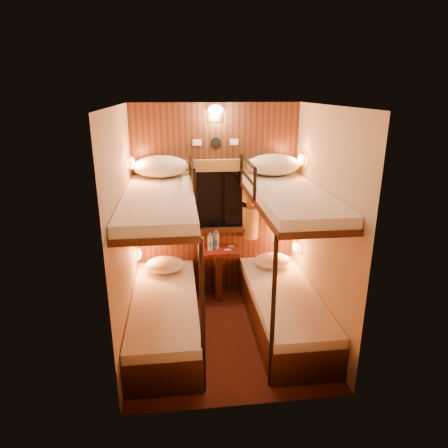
{
  "coord_description": "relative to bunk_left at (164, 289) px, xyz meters",
  "views": [
    {
      "loc": [
        -0.46,
        -3.72,
        2.54
      ],
      "look_at": [
        -0.0,
        0.15,
        1.22
      ],
      "focal_mm": 32.0,
      "sensor_mm": 36.0,
      "label": 1
    }
  ],
  "objects": [
    {
      "name": "reading_lamps",
      "position": [
        0.65,
        0.63,
        0.68
      ],
      "size": [
        2.0,
        0.2,
        1.25
      ],
      "color": "orange",
      "rests_on": "wall_left"
    },
    {
      "name": "floor",
      "position": [
        0.65,
        -0.07,
        -0.56
      ],
      "size": [
        2.1,
        2.1,
        0.0
      ],
      "primitive_type": "plane",
      "color": "#3C1810",
      "rests_on": "ground"
    },
    {
      "name": "wall_right",
      "position": [
        1.65,
        -0.07,
        0.64
      ],
      "size": [
        0.0,
        2.4,
        2.4
      ],
      "primitive_type": "plane",
      "rotation": [
        1.57,
        0.0,
        -1.57
      ],
      "color": "#C6B293",
      "rests_on": "floor"
    },
    {
      "name": "wall_front",
      "position": [
        0.65,
        -1.12,
        0.64
      ],
      "size": [
        2.4,
        0.0,
        2.4
      ],
      "primitive_type": "plane",
      "rotation": [
        -1.57,
        0.0,
        0.0
      ],
      "color": "#C6B293",
      "rests_on": "floor"
    },
    {
      "name": "pillow_upper_left",
      "position": [
        -0.0,
        0.76,
        1.15
      ],
      "size": [
        0.62,
        0.45,
        0.24
      ],
      "primitive_type": "ellipsoid",
      "color": "silver",
      "rests_on": "bunk_left"
    },
    {
      "name": "table",
      "position": [
        0.65,
        0.78,
        -0.14
      ],
      "size": [
        0.5,
        0.34,
        0.66
      ],
      "color": "#5D1815",
      "rests_on": "floor"
    },
    {
      "name": "curtains",
      "position": [
        0.65,
        0.9,
        0.71
      ],
      "size": [
        1.1,
        0.22,
        1.0
      ],
      "color": "brown",
      "rests_on": "back_panel"
    },
    {
      "name": "ceiling",
      "position": [
        0.65,
        -0.07,
        1.84
      ],
      "size": [
        2.1,
        2.1,
        0.0
      ],
      "primitive_type": "plane",
      "rotation": [
        3.14,
        0.0,
        0.0
      ],
      "color": "silver",
      "rests_on": "wall_back"
    },
    {
      "name": "pillow_lower_left",
      "position": [
        -0.0,
        0.62,
        -0.01
      ],
      "size": [
        0.47,
        0.34,
        0.18
      ],
      "primitive_type": "ellipsoid",
      "color": "silver",
      "rests_on": "bunk_left"
    },
    {
      "name": "pillow_lower_right",
      "position": [
        1.3,
        0.61,
        -0.02
      ],
      "size": [
        0.44,
        0.32,
        0.17
      ],
      "primitive_type": "ellipsoid",
      "color": "silver",
      "rests_on": "bunk_right"
    },
    {
      "name": "sachet_b",
      "position": [
        0.83,
        0.87,
        0.09
      ],
      "size": [
        0.08,
        0.07,
        0.01
      ],
      "primitive_type": "cube",
      "rotation": [
        0.0,
        0.0,
        -0.17
      ],
      "color": "silver",
      "rests_on": "table"
    },
    {
      "name": "bottle_left",
      "position": [
        0.56,
        0.77,
        0.19
      ],
      "size": [
        0.07,
        0.07,
        0.23
      ],
      "rotation": [
        0.0,
        0.0,
        -0.18
      ],
      "color": "#99BFE5",
      "rests_on": "table"
    },
    {
      "name": "pillow_upper_right",
      "position": [
        1.3,
        0.72,
        1.15
      ],
      "size": [
        0.62,
        0.44,
        0.24
      ],
      "primitive_type": "ellipsoid",
      "color": "silver",
      "rests_on": "bunk_right"
    },
    {
      "name": "back_panel",
      "position": [
        0.65,
        0.97,
        0.64
      ],
      "size": [
        2.0,
        0.03,
        2.4
      ],
      "primitive_type": "cube",
      "color": "black",
      "rests_on": "floor"
    },
    {
      "name": "bottle_right",
      "position": [
        0.63,
        0.81,
        0.19
      ],
      "size": [
        0.07,
        0.07,
        0.24
      ],
      "rotation": [
        0.0,
        0.0,
        0.25
      ],
      "color": "#99BFE5",
      "rests_on": "table"
    },
    {
      "name": "back_fixtures",
      "position": [
        0.65,
        0.93,
        1.69
      ],
      "size": [
        0.54,
        0.09,
        0.48
      ],
      "color": "black",
      "rests_on": "back_panel"
    },
    {
      "name": "sachet_a",
      "position": [
        0.77,
        0.75,
        0.09
      ],
      "size": [
        0.09,
        0.07,
        0.01
      ],
      "primitive_type": "cube",
      "rotation": [
        0.0,
        0.0,
        0.16
      ],
      "color": "silver",
      "rests_on": "table"
    },
    {
      "name": "bunk_right",
      "position": [
        1.3,
        0.0,
        0.0
      ],
      "size": [
        0.72,
        1.9,
        1.82
      ],
      "color": "black",
      "rests_on": "floor"
    },
    {
      "name": "window",
      "position": [
        0.65,
        0.94,
        0.62
      ],
      "size": [
        1.0,
        0.12,
        0.79
      ],
      "color": "black",
      "rests_on": "back_panel"
    },
    {
      "name": "wall_back",
      "position": [
        0.65,
        0.98,
        0.64
      ],
      "size": [
        2.4,
        0.0,
        2.4
      ],
      "primitive_type": "plane",
      "rotation": [
        1.57,
        0.0,
        0.0
      ],
      "color": "#C6B293",
      "rests_on": "floor"
    },
    {
      "name": "bunk_left",
      "position": [
        0.0,
        0.0,
        0.0
      ],
      "size": [
        0.72,
        1.9,
        1.82
      ],
      "color": "black",
      "rests_on": "floor"
    },
    {
      "name": "wall_left",
      "position": [
        -0.35,
        -0.07,
        0.64
      ],
      "size": [
        0.0,
        2.4,
        2.4
      ],
      "primitive_type": "plane",
      "rotation": [
        1.57,
        0.0,
        1.57
      ],
      "color": "#C6B293",
      "rests_on": "floor"
    }
  ]
}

